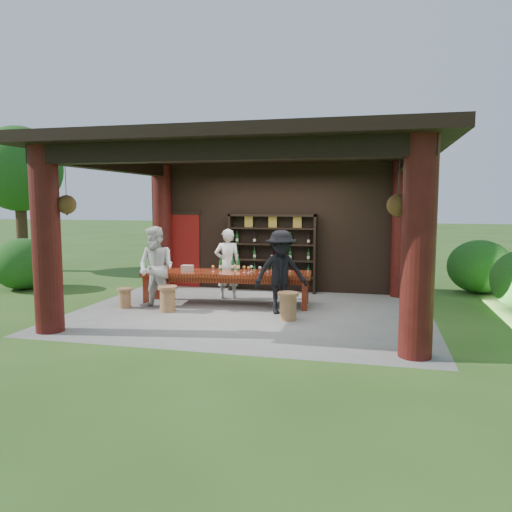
% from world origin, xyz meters
% --- Properties ---
extents(ground, '(90.00, 90.00, 0.00)m').
position_xyz_m(ground, '(0.00, 0.00, 0.00)').
color(ground, '#2D5119').
rests_on(ground, ground).
extents(pavilion, '(7.50, 6.00, 3.60)m').
position_xyz_m(pavilion, '(-0.01, 0.43, 2.13)').
color(pavilion, slate).
rests_on(pavilion, ground).
extents(wine_shelf, '(2.28, 0.35, 2.01)m').
position_xyz_m(wine_shelf, '(-0.07, 2.45, 1.01)').
color(wine_shelf, black).
rests_on(wine_shelf, ground).
extents(tasting_table, '(3.86, 1.34, 0.75)m').
position_xyz_m(tasting_table, '(-0.72, 0.60, 0.64)').
color(tasting_table, '#5F140D').
rests_on(tasting_table, ground).
extents(stool_near_left, '(0.42, 0.42, 0.55)m').
position_xyz_m(stool_near_left, '(-1.74, -0.39, 0.29)').
color(stool_near_left, brown).
rests_on(stool_near_left, ground).
extents(stool_near_right, '(0.42, 0.42, 0.55)m').
position_xyz_m(stool_near_right, '(0.88, -0.54, 0.29)').
color(stool_near_right, brown).
rests_on(stool_near_right, ground).
extents(stool_far_left, '(0.33, 0.33, 0.43)m').
position_xyz_m(stool_far_left, '(-2.82, -0.26, 0.23)').
color(stool_far_left, brown).
rests_on(stool_far_left, ground).
extents(host, '(0.71, 0.58, 1.68)m').
position_xyz_m(host, '(-0.92, 1.30, 0.84)').
color(host, silver).
rests_on(host, ground).
extents(guest_woman, '(1.01, 0.86, 1.80)m').
position_xyz_m(guest_woman, '(-2.08, -0.20, 0.90)').
color(guest_woman, beige).
rests_on(guest_woman, ground).
extents(guest_man, '(1.30, 1.08, 1.74)m').
position_xyz_m(guest_man, '(0.62, 0.02, 0.87)').
color(guest_man, black).
rests_on(guest_man, ground).
extents(table_bottles, '(0.49, 0.15, 0.31)m').
position_xyz_m(table_bottles, '(-0.73, 0.92, 0.90)').
color(table_bottles, '#194C1E').
rests_on(table_bottles, tasting_table).
extents(table_glasses, '(1.46, 0.34, 0.15)m').
position_xyz_m(table_glasses, '(-0.22, 0.66, 0.82)').
color(table_glasses, silver).
rests_on(table_glasses, tasting_table).
extents(napkin_basket, '(0.28, 0.20, 0.14)m').
position_xyz_m(napkin_basket, '(-1.63, 0.47, 0.82)').
color(napkin_basket, '#BF6672').
rests_on(napkin_basket, tasting_table).
extents(shrubs, '(16.39, 8.34, 1.36)m').
position_xyz_m(shrubs, '(2.30, 1.32, 0.55)').
color(shrubs, '#194C14').
rests_on(shrubs, ground).
extents(trees, '(22.60, 10.18, 4.80)m').
position_xyz_m(trees, '(3.25, 1.42, 3.37)').
color(trees, '#3F2819').
rests_on(trees, ground).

